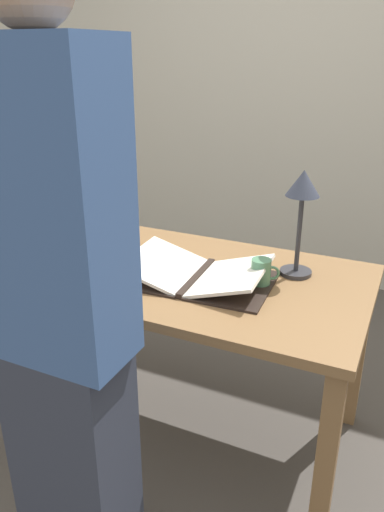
% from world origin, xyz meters
% --- Properties ---
extents(ground_plane, '(12.00, 12.00, 0.00)m').
position_xyz_m(ground_plane, '(0.00, 0.00, 0.00)').
color(ground_plane, '#47423D').
extents(wall_back, '(8.00, 0.06, 2.60)m').
position_xyz_m(wall_back, '(0.00, 1.83, 1.30)').
color(wall_back, '#BCB7A8').
rests_on(wall_back, ground_plane).
extents(reading_desk, '(1.41, 0.79, 0.75)m').
position_xyz_m(reading_desk, '(0.00, 0.00, 0.65)').
color(reading_desk, brown).
rests_on(reading_desk, ground_plane).
extents(open_book, '(0.58, 0.38, 0.08)m').
position_xyz_m(open_book, '(0.08, -0.05, 0.78)').
color(open_book, black).
rests_on(open_book, reading_desk).
extents(book_stack_tall, '(0.21, 0.29, 0.14)m').
position_xyz_m(book_stack_tall, '(-0.45, -0.03, 0.82)').
color(book_stack_tall, brown).
rests_on(book_stack_tall, reading_desk).
extents(book_standing_upright, '(0.04, 0.17, 0.28)m').
position_xyz_m(book_standing_upright, '(-0.30, -0.03, 0.89)').
color(book_standing_upright, tan).
rests_on(book_standing_upright, reading_desk).
extents(reading_lamp, '(0.12, 0.12, 0.40)m').
position_xyz_m(reading_lamp, '(0.40, 0.16, 1.05)').
color(reading_lamp, '#2D2D33').
rests_on(reading_lamp, reading_desk).
extents(coffee_mug, '(0.10, 0.07, 0.10)m').
position_xyz_m(coffee_mug, '(0.31, 0.01, 0.80)').
color(coffee_mug, '#4C7F5B').
rests_on(coffee_mug, reading_desk).
extents(person_reader, '(0.36, 0.21, 1.76)m').
position_xyz_m(person_reader, '(0.03, -0.74, 0.87)').
color(person_reader, '#2D3342').
rests_on(person_reader, ground_plane).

